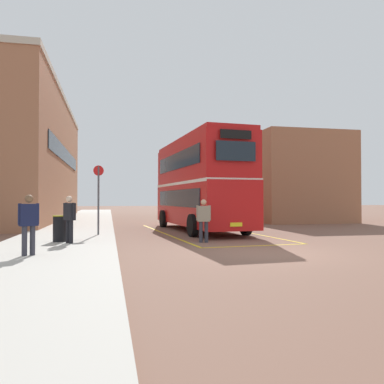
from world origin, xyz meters
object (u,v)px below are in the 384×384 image
object	(u,v)px
double_decker_bus	(199,183)
bus_stop_sign	(98,193)
litter_bin	(60,228)
single_deck_bus	(204,199)
pedestrian_boarding	(204,218)
pedestrian_waiting_near	(69,216)
pedestrian_waiting_far	(29,221)

from	to	relation	value
double_decker_bus	bus_stop_sign	bearing A→B (deg)	-152.20
litter_bin	single_deck_bus	bearing A→B (deg)	62.94
pedestrian_boarding	bus_stop_sign	world-z (taller)	bus_stop_sign
double_decker_bus	litter_bin	xyz separation A→B (m)	(-6.35, -5.20, -1.90)
single_deck_bus	pedestrian_boarding	xyz separation A→B (m)	(-4.98, -20.19, -0.69)
bus_stop_sign	double_decker_bus	bearing A→B (deg)	27.80
double_decker_bus	pedestrian_waiting_near	bearing A→B (deg)	-135.78
double_decker_bus	single_deck_bus	size ratio (longest dim) A/B	1.02
double_decker_bus	pedestrian_waiting_near	distance (m)	8.44
double_decker_bus	litter_bin	distance (m)	8.42
pedestrian_waiting_near	pedestrian_waiting_far	size ratio (longest dim) A/B	0.99
litter_bin	pedestrian_boarding	bearing A→B (deg)	-1.90
single_deck_bus	pedestrian_boarding	world-z (taller)	single_deck_bus
single_deck_bus	pedestrian_waiting_near	distance (m)	22.85
single_deck_bus	pedestrian_waiting_near	world-z (taller)	single_deck_bus
single_deck_bus	bus_stop_sign	world-z (taller)	bus_stop_sign
double_decker_bus	bus_stop_sign	world-z (taller)	double_decker_bus
pedestrian_waiting_far	litter_bin	bearing A→B (deg)	83.30
pedestrian_waiting_far	bus_stop_sign	size ratio (longest dim) A/B	0.55
pedestrian_waiting_near	pedestrian_waiting_far	distance (m)	2.91
double_decker_bus	pedestrian_waiting_far	bearing A→B (deg)	-128.12
pedestrian_waiting_near	bus_stop_sign	xyz separation A→B (m)	(0.88, 3.12, 0.83)
double_decker_bus	pedestrian_waiting_far	xyz separation A→B (m)	(-6.75, -8.60, -1.43)
single_deck_bus	litter_bin	world-z (taller)	single_deck_bus
double_decker_bus	pedestrian_waiting_far	distance (m)	11.02
double_decker_bus	single_deck_bus	distance (m)	15.34
pedestrian_waiting_near	litter_bin	size ratio (longest dim) A/B	1.73
pedestrian_waiting_near	single_deck_bus	bearing A→B (deg)	64.49
pedestrian_boarding	single_deck_bus	bearing A→B (deg)	76.15
single_deck_bus	pedestrian_boarding	distance (m)	20.81
pedestrian_boarding	litter_bin	distance (m)	5.26
double_decker_bus	pedestrian_waiting_far	size ratio (longest dim) A/B	6.03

